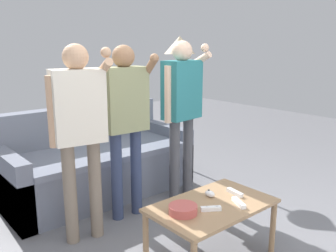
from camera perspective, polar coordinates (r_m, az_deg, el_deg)
name	(u,v)px	position (r m, az deg, el deg)	size (l,w,h in m)	color
ground_plane	(180,244)	(3.08, 1.96, -18.24)	(12.00, 12.00, 0.00)	slate
couch	(96,164)	(4.01, -11.43, -5.91)	(1.98, 0.95, 0.91)	slate
coffee_table	(212,211)	(2.73, 7.01, -13.29)	(0.92, 0.56, 0.45)	#997551
snack_bowl	(183,209)	(2.54, 2.40, -13.14)	(0.20, 0.20, 0.06)	#B24C47
game_remote_nunchuk	(210,194)	(2.81, 6.68, -10.66)	(0.06, 0.09, 0.05)	white
floor_lamp	(180,53)	(4.57, 1.87, 11.61)	(0.39, 0.39, 1.69)	#2D2D33
player_left	(79,121)	(2.87, -13.97, 0.75)	(0.47, 0.37, 1.60)	#756656
player_center	(125,112)	(3.22, -6.85, 2.20)	(0.47, 0.35, 1.59)	#2D3856
player_right	(182,102)	(3.63, 2.24, 3.90)	(0.50, 0.31, 1.63)	#47474C
game_remote_wand_near	(239,203)	(2.72, 11.20, -11.90)	(0.10, 0.17, 0.03)	white
game_remote_wand_far	(235,192)	(2.89, 10.59, -10.36)	(0.06, 0.16, 0.03)	white
game_remote_wand_spare	(211,209)	(2.60, 6.85, -12.93)	(0.14, 0.11, 0.03)	white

